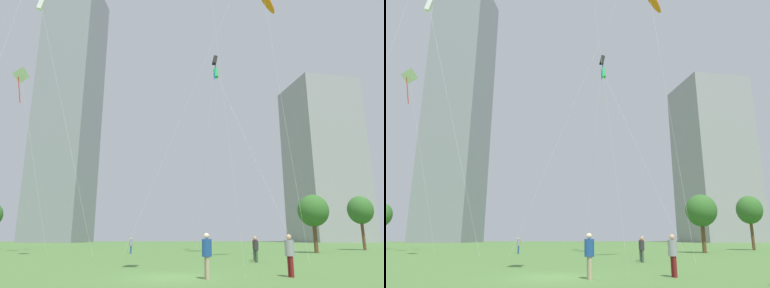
{
  "view_description": "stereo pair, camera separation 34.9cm",
  "coord_description": "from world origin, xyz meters",
  "views": [
    {
      "loc": [
        -0.51,
        -16.47,
        1.7
      ],
      "look_at": [
        1.78,
        10.81,
        8.95
      ],
      "focal_mm": 33.04,
      "sensor_mm": 36.0,
      "label": 1
    },
    {
      "loc": [
        -0.16,
        -16.5,
        1.7
      ],
      "look_at": [
        1.78,
        10.81,
        8.95
      ],
      "focal_mm": 33.04,
      "sensor_mm": 36.0,
      "label": 2
    }
  ],
  "objects": [
    {
      "name": "park_tree_1",
      "position": [
        27.29,
        31.7,
        5.37
      ],
      "size": [
        3.46,
        3.46,
        7.35
      ],
      "color": "brown",
      "rests_on": "ground"
    },
    {
      "name": "person_standing_0",
      "position": [
        5.23,
        -0.39,
        1.06
      ],
      "size": [
        0.41,
        0.41,
        1.83
      ],
      "rotation": [
        0.0,
        0.0,
        1.77
      ],
      "color": "maroon",
      "rests_on": "ground"
    },
    {
      "name": "kite_flying_2",
      "position": [
        -15.89,
        22.63,
        29.37
      ],
      "size": [
        9.76,
        5.67,
        30.27
      ],
      "color": "silver",
      "rests_on": "ground"
    },
    {
      "name": "kite_flying_5",
      "position": [
        6.35,
        26.53,
        22.99
      ],
      "size": [
        6.6,
        9.01,
        23.82
      ],
      "color": "silver",
      "rests_on": "ground"
    },
    {
      "name": "person_standing_4",
      "position": [
        6.62,
        11.0,
        0.99
      ],
      "size": [
        0.38,
        0.38,
        1.71
      ],
      "rotation": [
        0.0,
        0.0,
        3.09
      ],
      "color": "#2D2D33",
      "rests_on": "ground"
    },
    {
      "name": "park_tree_2",
      "position": [
        16.91,
        23.61,
        4.65
      ],
      "size": [
        3.51,
        3.51,
        6.51
      ],
      "color": "brown",
      "rests_on": "ground"
    },
    {
      "name": "person_standing_5",
      "position": [
        -3.77,
        23.58,
        0.95
      ],
      "size": [
        0.36,
        0.36,
        1.64
      ],
      "rotation": [
        0.0,
        0.0,
        1.57
      ],
      "color": "#1E478C",
      "rests_on": "ground"
    },
    {
      "name": "kite_flying_3",
      "position": [
        -17.84,
        24.28,
        20.29
      ],
      "size": [
        6.01,
        1.96,
        21.22
      ],
      "color": "silver",
      "rests_on": "ground"
    },
    {
      "name": "distant_highrise_1",
      "position": [
        -36.17,
        112.41,
        49.47
      ],
      "size": [
        21.11,
        24.05,
        98.93
      ],
      "primitive_type": "cube",
      "rotation": [
        0.0,
        0.0,
        -0.14
      ],
      "color": "gray",
      "rests_on": "ground"
    },
    {
      "name": "person_standing_3",
      "position": [
        6.15,
        9.01,
        0.97
      ],
      "size": [
        0.37,
        0.37,
        1.68
      ],
      "rotation": [
        0.0,
        0.0,
        5.11
      ],
      "color": "#3F593F",
      "rests_on": "ground"
    },
    {
      "name": "kite_flying_7",
      "position": [
        5.84,
        24.29,
        23.52
      ],
      "size": [
        2.68,
        2.05,
        24.44
      ],
      "color": "silver",
      "rests_on": "ground"
    },
    {
      "name": "person_standing_6",
      "position": [
        1.43,
        -0.92,
        1.08
      ],
      "size": [
        0.42,
        0.42,
        1.88
      ],
      "rotation": [
        0.0,
        0.0,
        4.91
      ],
      "color": "tan",
      "rests_on": "ground"
    },
    {
      "name": "distant_highrise_0",
      "position": [
        59.05,
        107.65,
        29.45
      ],
      "size": [
        24.84,
        25.06,
        58.89
      ],
      "primitive_type": "cube",
      "rotation": [
        0.0,
        0.0,
        0.13
      ],
      "color": "#939399",
      "rests_on": "ground"
    },
    {
      "name": "ground",
      "position": [
        0.0,
        0.0,
        0.0
      ],
      "size": [
        280.0,
        280.0,
        0.0
      ],
      "primitive_type": "plane",
      "color": "#4C7538"
    },
    {
      "name": "person_standing_1",
      "position": [
        9.54,
        22.2,
        1.04
      ],
      "size": [
        0.4,
        0.4,
        1.81
      ],
      "rotation": [
        0.0,
        0.0,
        2.29
      ],
      "color": "tan",
      "rests_on": "ground"
    }
  ]
}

